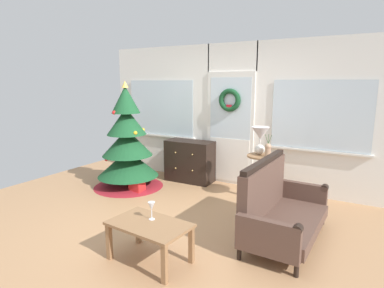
# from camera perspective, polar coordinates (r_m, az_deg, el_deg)

# --- Properties ---
(ground_plane) EXTENTS (6.76, 6.76, 0.00)m
(ground_plane) POSITION_cam_1_polar(r_m,az_deg,el_deg) (4.43, -4.21, -13.93)
(ground_plane) COLOR #AD7F56
(back_wall_with_door) EXTENTS (5.20, 0.19, 2.55)m
(back_wall_with_door) POSITION_cam_1_polar(r_m,az_deg,el_deg) (5.89, 6.99, 5.20)
(back_wall_with_door) COLOR white
(back_wall_with_door) RESTS_ON ground
(christmas_tree) EXTENTS (1.25, 1.25, 1.89)m
(christmas_tree) POSITION_cam_1_polar(r_m,az_deg,el_deg) (5.82, -11.43, -0.74)
(christmas_tree) COLOR #4C331E
(christmas_tree) RESTS_ON ground
(dresser_cabinet) EXTENTS (0.91, 0.46, 0.78)m
(dresser_cabinet) POSITION_cam_1_polar(r_m,az_deg,el_deg) (6.10, -0.42, -3.05)
(dresser_cabinet) COLOR black
(dresser_cabinet) RESTS_ON ground
(settee_sofa) EXTENTS (0.77, 1.53, 0.96)m
(settee_sofa) POSITION_cam_1_polar(r_m,az_deg,el_deg) (4.05, 15.04, -10.99)
(settee_sofa) COLOR black
(settee_sofa) RESTS_ON ground
(side_table) EXTENTS (0.50, 0.48, 0.74)m
(side_table) POSITION_cam_1_polar(r_m,az_deg,el_deg) (5.19, 12.34, -4.32)
(side_table) COLOR #8E6642
(side_table) RESTS_ON ground
(table_lamp) EXTENTS (0.28, 0.28, 0.44)m
(table_lamp) POSITION_cam_1_polar(r_m,az_deg,el_deg) (5.14, 12.06, 1.27)
(table_lamp) COLOR silver
(table_lamp) RESTS_ON side_table
(flower_vase) EXTENTS (0.11, 0.10, 0.35)m
(flower_vase) POSITION_cam_1_polar(r_m,az_deg,el_deg) (5.03, 13.37, -0.93)
(flower_vase) COLOR tan
(flower_vase) RESTS_ON side_table
(coffee_table) EXTENTS (0.88, 0.59, 0.42)m
(coffee_table) POSITION_cam_1_polar(r_m,az_deg,el_deg) (3.48, -7.58, -14.73)
(coffee_table) COLOR #8E6642
(coffee_table) RESTS_ON ground
(wine_glass) EXTENTS (0.08, 0.08, 0.20)m
(wine_glass) POSITION_cam_1_polar(r_m,az_deg,el_deg) (3.48, -7.22, -11.03)
(wine_glass) COLOR silver
(wine_glass) RESTS_ON coffee_table
(gift_box) EXTENTS (0.22, 0.20, 0.22)m
(gift_box) POSITION_cam_1_polar(r_m,az_deg,el_deg) (5.65, -9.74, -7.31)
(gift_box) COLOR red
(gift_box) RESTS_ON ground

